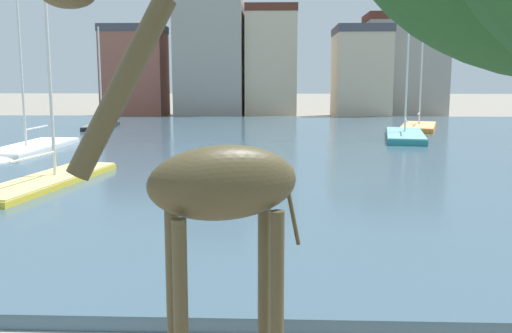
{
  "coord_description": "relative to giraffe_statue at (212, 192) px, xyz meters",
  "views": [
    {
      "loc": [
        0.31,
        -0.95,
        4.16
      ],
      "look_at": [
        -0.18,
        11.44,
        2.2
      ],
      "focal_mm": 39.41,
      "sensor_mm": 36.0,
      "label": 1
    }
  ],
  "objects": [
    {
      "name": "townhouse_end_terrace",
      "position": [
        0.05,
        53.67,
        3.05
      ],
      "size": [
        5.38,
        5.69,
        11.6
      ],
      "color": "#C6B293",
      "rests_on": "ground"
    },
    {
      "name": "sailboat_teal",
      "position": [
        8.91,
        29.33,
        -2.35
      ],
      "size": [
        3.72,
        9.34,
        7.15
      ],
      "color": "teal",
      "rests_on": "ground"
    },
    {
      "name": "giraffe_statue",
      "position": [
        0.0,
        0.0,
        0.0
      ],
      "size": [
        2.99,
        1.59,
        5.41
      ],
      "color": "#4C4228",
      "rests_on": "ground"
    },
    {
      "name": "townhouse_tall_gabled",
      "position": [
        -14.76,
        54.33,
        2.12
      ],
      "size": [
        6.68,
        5.15,
        9.73
      ],
      "color": "#8E5142",
      "rests_on": "ground"
    },
    {
      "name": "sailboat_orange",
      "position": [
        11.45,
        35.92,
        -2.37
      ],
      "size": [
        4.4,
        8.22,
        7.88
      ],
      "color": "orange",
      "rests_on": "ground"
    },
    {
      "name": "townhouse_wide_warehouse",
      "position": [
        14.33,
        55.12,
        2.69
      ],
      "size": [
        8.53,
        6.02,
        10.88
      ],
      "color": "gray",
      "rests_on": "ground"
    },
    {
      "name": "sailboat_white",
      "position": [
        -12.25,
        21.41,
        -2.4
      ],
      "size": [
        2.46,
        8.8,
        8.9
      ],
      "color": "white",
      "rests_on": "ground"
    },
    {
      "name": "harbor_water",
      "position": [
        0.52,
        25.43,
        -2.57
      ],
      "size": [
        81.02,
        47.74,
        0.39
      ],
      "primitive_type": "cube",
      "color": "#3D5666",
      "rests_on": "ground"
    },
    {
      "name": "townhouse_corner_house",
      "position": [
        -6.43,
        54.16,
        4.1
      ],
      "size": [
        7.15,
        8.04,
        13.69
      ],
      "color": "gray",
      "rests_on": "ground"
    },
    {
      "name": "sailboat_yellow",
      "position": [
        -7.33,
        13.36,
        -2.4
      ],
      "size": [
        3.0,
        8.83,
        8.42
      ],
      "color": "gold",
      "rests_on": "ground"
    },
    {
      "name": "townhouse_narrow_midrow",
      "position": [
        9.35,
        53.02,
        1.95
      ],
      "size": [
        5.51,
        8.15,
        9.39
      ],
      "color": "#C6B293",
      "rests_on": "ground"
    },
    {
      "name": "sailboat_black",
      "position": [
        -12.79,
        36.09,
        -2.38
      ],
      "size": [
        3.08,
        7.44,
        7.97
      ],
      "color": "black",
      "rests_on": "ground"
    }
  ]
}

